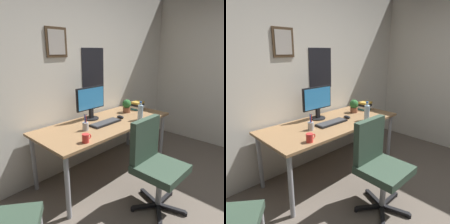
# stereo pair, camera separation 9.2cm
# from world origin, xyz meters

# --- Properties ---
(wall_back) EXTENTS (4.40, 0.10, 2.60)m
(wall_back) POSITION_xyz_m (0.00, 2.15, 1.30)
(wall_back) COLOR silver
(wall_back) RESTS_ON ground_plane
(desk) EXTENTS (1.85, 0.78, 0.72)m
(desk) POSITION_xyz_m (0.19, 1.68, 0.66)
(desk) COLOR #936D47
(desk) RESTS_ON ground_plane
(office_chair) EXTENTS (0.55, 0.57, 0.95)m
(office_chair) POSITION_xyz_m (0.05, 0.86, 0.53)
(office_chair) COLOR #334738
(office_chair) RESTS_ON ground_plane
(monitor) EXTENTS (0.46, 0.20, 0.43)m
(monitor) POSITION_xyz_m (0.13, 1.91, 0.96)
(monitor) COLOR black
(monitor) RESTS_ON desk
(keyboard) EXTENTS (0.43, 0.15, 0.03)m
(keyboard) POSITION_xyz_m (0.12, 1.63, 0.73)
(keyboard) COLOR black
(keyboard) RESTS_ON desk
(computer_mouse) EXTENTS (0.06, 0.11, 0.04)m
(computer_mouse) POSITION_xyz_m (0.42, 1.64, 0.74)
(computer_mouse) COLOR black
(computer_mouse) RESTS_ON desk
(water_bottle) EXTENTS (0.07, 0.07, 0.25)m
(water_bottle) POSITION_xyz_m (0.55, 1.40, 0.83)
(water_bottle) COLOR silver
(water_bottle) RESTS_ON desk
(coffee_mug_near) EXTENTS (0.11, 0.07, 0.09)m
(coffee_mug_near) POSITION_xyz_m (-0.41, 1.37, 0.77)
(coffee_mug_near) COLOR red
(coffee_mug_near) RESTS_ON desk
(potted_plant) EXTENTS (0.13, 0.13, 0.20)m
(potted_plant) POSITION_xyz_m (0.71, 1.77, 0.83)
(potted_plant) COLOR brown
(potted_plant) RESTS_ON desk
(pen_cup) EXTENTS (0.07, 0.07, 0.20)m
(pen_cup) POSITION_xyz_m (-0.20, 1.63, 0.78)
(pen_cup) COLOR #9EA0A5
(pen_cup) RESTS_ON desk
(book_stack_left) EXTENTS (0.21, 0.17, 0.12)m
(book_stack_left) POSITION_xyz_m (0.96, 1.76, 0.78)
(book_stack_left) COLOR #26727A
(book_stack_left) RESTS_ON desk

